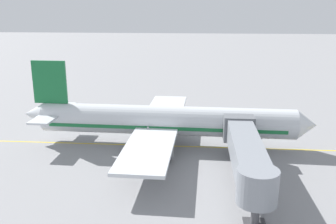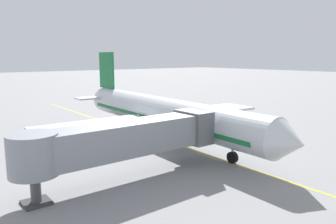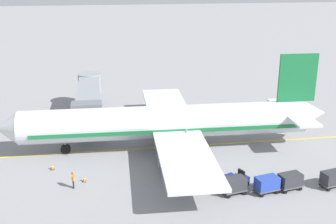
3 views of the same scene
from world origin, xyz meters
TOP-DOWN VIEW (x-y plane):
  - ground_plane at (0.00, 0.00)m, footprint 400.00×400.00m
  - gate_lead_in_line at (0.00, 0.00)m, footprint 0.24×80.00m
  - parked_airliner at (-0.41, -1.53)m, footprint 30.14×37.29m
  - jet_bridge at (10.27, 7.48)m, footprint 17.20×3.50m
  - baggage_tug_lead at (-10.38, -6.36)m, footprint 2.16×2.77m
  - baggage_cart_front at (-11.45, -5.93)m, footprint 1.75×2.98m
  - baggage_cart_second_in_train at (-11.75, -8.96)m, footprint 1.75×2.98m
  - baggage_cart_third_in_train at (-11.47, -11.32)m, footprint 1.75×2.98m
  - baggage_cart_tail_end at (-11.65, -15.47)m, footprint 1.75×2.98m
  - ground_crew_wing_walker at (-8.13, 8.66)m, footprint 0.73×0.27m
  - ground_crew_loader at (-10.64, -2.80)m, footprint 0.33×0.72m
  - safety_cone_nose_left at (-7.02, 7.70)m, footprint 0.36×0.36m
  - safety_cone_nose_right at (-3.89, 11.03)m, footprint 0.36×0.36m

SIDE VIEW (x-z plane):
  - ground_plane at x=0.00m, z-range 0.00..0.00m
  - gate_lead_in_line at x=0.00m, z-range 0.00..0.01m
  - safety_cone_nose_left at x=-7.02m, z-range -0.01..0.58m
  - safety_cone_nose_right at x=-3.89m, z-range -0.01..0.58m
  - baggage_tug_lead at x=-10.38m, z-range -0.10..1.52m
  - baggage_cart_front at x=-11.45m, z-range 0.16..1.74m
  - baggage_cart_second_in_train at x=-11.75m, z-range 0.16..1.74m
  - baggage_cart_third_in_train at x=-11.47m, z-range 0.16..1.74m
  - baggage_cart_tail_end at x=-11.65m, z-range 0.16..1.74m
  - ground_crew_wing_walker at x=-8.13m, z-range 0.11..1.80m
  - ground_crew_loader at x=-10.64m, z-range 0.11..1.80m
  - parked_airliner at x=-0.41m, z-range -2.13..8.50m
  - jet_bridge at x=10.27m, z-range 0.97..5.95m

